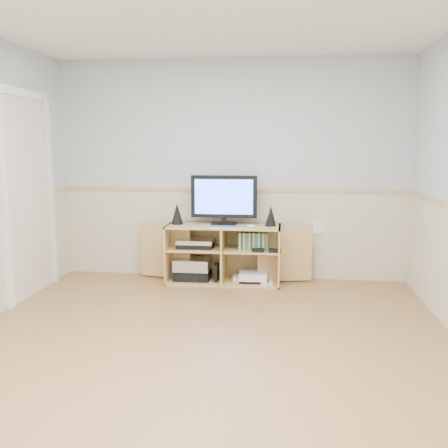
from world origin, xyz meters
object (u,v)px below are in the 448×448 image
at_px(keyboard, 224,227).
at_px(game_consoles, 252,277).
at_px(monitor, 224,198).
at_px(media_cabinet, 224,252).

distance_m(keyboard, game_consoles, 0.67).
xyz_separation_m(keyboard, game_consoles, (0.31, 0.13, -0.59)).
bearing_deg(keyboard, monitor, 100.68).
xyz_separation_m(media_cabinet, keyboard, (0.02, -0.20, 0.32)).
bearing_deg(media_cabinet, monitor, -90.00).
bearing_deg(media_cabinet, keyboard, -84.48).
bearing_deg(keyboard, game_consoles, 27.48).
bearing_deg(game_consoles, monitor, 169.43).
bearing_deg(monitor, media_cabinet, 90.00).
height_order(monitor, keyboard, monitor).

